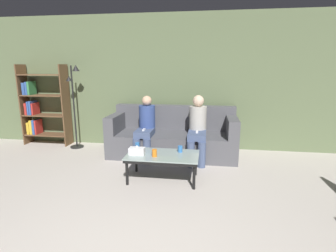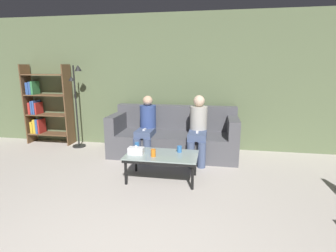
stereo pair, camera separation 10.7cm
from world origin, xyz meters
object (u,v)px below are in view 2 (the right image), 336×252
at_px(cup_near_left, 179,149).
at_px(cup_far_center, 153,153).
at_px(standing_lamp, 77,98).
at_px(seated_person_mid_left, 198,127).
at_px(bookshelf, 43,107).
at_px(couch, 174,137).
at_px(coffee_table, 162,157).
at_px(tissue_box, 136,151).
at_px(cup_near_right, 137,146).
at_px(seated_person_left_end, 146,126).

height_order(cup_near_left, cup_far_center, cup_far_center).
distance_m(standing_lamp, seated_person_mid_left, 2.49).
relative_size(bookshelf, seated_person_mid_left, 1.47).
height_order(couch, cup_far_center, couch).
xyz_separation_m(coffee_table, tissue_box, (-0.36, -0.06, 0.09)).
bearing_deg(cup_near_left, cup_near_right, 178.59).
height_order(cup_far_center, tissue_box, tissue_box).
bearing_deg(tissue_box, coffee_table, 9.12).
xyz_separation_m(coffee_table, standing_lamp, (-1.98, 1.30, 0.66)).
relative_size(tissue_box, bookshelf, 0.13).
bearing_deg(seated_person_mid_left, tissue_box, -129.54).
distance_m(coffee_table, seated_person_mid_left, 1.06).
xyz_separation_m(cup_near_left, cup_far_center, (-0.33, -0.25, 0.01)).
bearing_deg(seated_person_left_end, coffee_table, -63.48).
bearing_deg(standing_lamp, cup_far_center, -36.97).
bearing_deg(couch, standing_lamp, 175.88).
bearing_deg(seated_person_left_end, couch, 27.03).
relative_size(couch, tissue_box, 10.40).
bearing_deg(seated_person_mid_left, standing_lamp, 171.12).
height_order(cup_near_right, bookshelf, bookshelf).
height_order(cup_near_right, standing_lamp, standing_lamp).
bearing_deg(cup_near_right, cup_near_left, -1.41).
xyz_separation_m(tissue_box, seated_person_mid_left, (0.81, 0.98, 0.16)).
distance_m(tissue_box, seated_person_mid_left, 1.28).
bearing_deg(cup_near_right, bookshelf, 151.95).
height_order(cup_near_right, tissue_box, tissue_box).
bearing_deg(cup_near_left, cup_far_center, -142.76).
distance_m(couch, seated_person_left_end, 0.57).
xyz_separation_m(bookshelf, seated_person_left_end, (2.37, -0.52, -0.21)).
bearing_deg(tissue_box, standing_lamp, 139.91).
bearing_deg(cup_far_center, tissue_box, 168.37).
distance_m(cup_near_right, seated_person_left_end, 0.79).
relative_size(cup_near_left, seated_person_mid_left, 0.08).
xyz_separation_m(cup_far_center, tissue_box, (-0.26, 0.05, -0.00)).
bearing_deg(couch, cup_near_right, -111.97).
bearing_deg(couch, bookshelf, 174.27).
relative_size(cup_near_left, seated_person_left_end, 0.09).
bearing_deg(cup_near_left, coffee_table, -149.10).
relative_size(coffee_table, seated_person_left_end, 0.93).
bearing_deg(coffee_table, seated_person_left_end, 116.52).
relative_size(tissue_box, seated_person_mid_left, 0.20).
xyz_separation_m(cup_far_center, seated_person_mid_left, (0.55, 1.04, 0.15)).
relative_size(cup_near_right, bookshelf, 0.07).
bearing_deg(seated_person_mid_left, seated_person_left_end, 179.72).
bearing_deg(cup_near_right, couch, 68.03).
bearing_deg(standing_lamp, cup_near_right, -36.24).
relative_size(cup_near_left, cup_near_right, 0.85).
bearing_deg(seated_person_mid_left, cup_far_center, -117.85).
bearing_deg(bookshelf, cup_near_right, -28.05).
distance_m(tissue_box, seated_person_left_end, 1.00).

